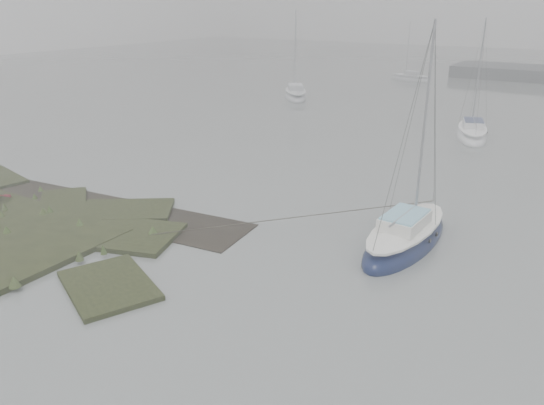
% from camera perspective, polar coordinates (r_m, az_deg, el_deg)
% --- Properties ---
extents(ground, '(160.00, 160.00, 0.00)m').
position_cam_1_polar(ground, '(43.53, 14.04, 8.51)').
color(ground, slate).
rests_on(ground, ground).
extents(sailboat_main, '(2.45, 6.42, 8.90)m').
position_cam_1_polar(sailboat_main, '(21.04, 14.15, -3.73)').
color(sailboat_main, '#0B153A').
rests_on(sailboat_main, ground).
extents(sailboat_white, '(3.56, 6.29, 8.44)m').
position_cam_1_polar(sailboat_white, '(39.33, 20.68, 6.92)').
color(sailboat_white, white).
rests_on(sailboat_white, ground).
extents(sailboat_far_a, '(5.24, 6.33, 8.84)m').
position_cam_1_polar(sailboat_far_a, '(52.70, 2.54, 11.45)').
color(sailboat_far_a, '#AFB2B9').
rests_on(sailboat_far_a, ground).
extents(sailboat_far_c, '(5.33, 2.71, 7.18)m').
position_cam_1_polar(sailboat_far_c, '(67.09, 14.66, 12.78)').
color(sailboat_far_c, '#A6ABB0').
rests_on(sailboat_far_c, ground).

